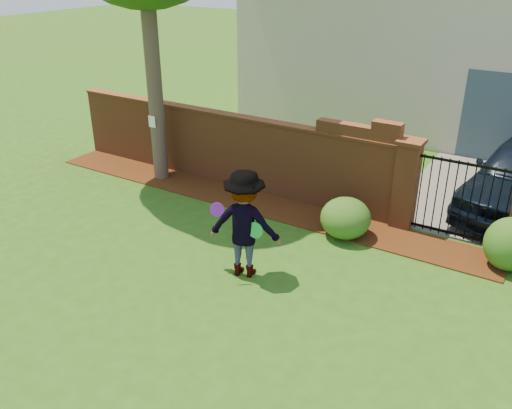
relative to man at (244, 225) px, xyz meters
The scene contains 13 objects.
ground 1.38m from the man, 130.45° to the right, with size 80.00×80.00×0.01m, color #285314.
mulch_bed 3.19m from the man, 121.17° to the left, with size 11.10×1.08×0.03m, color #391B0A.
brick_wall 4.20m from the man, 128.89° to the left, with size 8.70×0.31×2.16m.
pillar_left 3.72m from the man, 61.48° to the left, with size 0.50×0.50×1.88m.
iron_gate 4.35m from the man, 48.65° to the left, with size 1.78×0.03×1.60m.
driveway 7.87m from the man, 68.42° to the left, with size 3.20×8.00×0.01m, color slate.
house 11.48m from the man, 88.07° to the left, with size 12.40×6.40×6.30m.
paper_notice 4.93m from the man, 149.62° to the left, with size 0.20×0.01×0.28m, color white.
shrub_left 2.48m from the man, 66.71° to the left, with size 1.00×1.00×0.82m, color #1F5519.
shrub_middle 4.75m from the man, 34.16° to the left, with size 0.90×0.90×0.99m, color #1F5519.
man is the anchor object (origin of this frame).
frisbee_purple 0.57m from the man, 133.85° to the right, with size 0.24×0.24×0.02m, color purple.
frisbee_green 0.28m from the man, 13.25° to the right, with size 0.28×0.28×0.03m, color green.
Camera 1 is at (5.11, -6.07, 5.21)m, focal length 37.85 mm.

